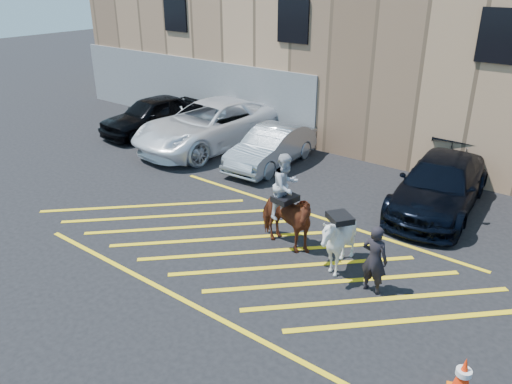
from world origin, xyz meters
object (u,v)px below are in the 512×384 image
Objects in this scene: car_white_pickup at (211,125)px; handler at (375,259)px; car_blue_suv at (440,185)px; saddled_white at (338,241)px; mounted_bay at (285,211)px; traffic_cone at (463,376)px; car_silver_sedan at (271,147)px; car_black_suv at (153,115)px.

handler is at bearing -22.84° from car_white_pickup.
car_white_pickup is at bearing -27.04° from handler.
handler is (9.13, -4.96, -0.09)m from car_white_pickup.
car_blue_suv is at bearing 5.09° from car_white_pickup.
car_white_pickup is at bearing 149.90° from saddled_white.
car_blue_suv is 4.68m from saddled_white.
mounted_bay reaches higher than traffic_cone.
car_silver_sedan is 2.62× the size of handler.
car_black_suv is 6.13m from car_silver_sedan.
car_silver_sedan is 2.23× the size of saddled_white.
saddled_white is 3.94m from traffic_cone.
car_silver_sedan is 5.59× the size of traffic_cone.
car_white_pickup reaches higher than car_black_suv.
car_blue_suv is at bearing 63.63° from mounted_bay.
car_blue_suv is 4.88m from handler.
saddled_white is (-0.99, 0.23, -0.01)m from handler.
car_silver_sedan is 1.67× the size of mounted_bay.
car_white_pickup is 8.83m from car_blue_suv.
mounted_bay is at bearing 156.89° from traffic_cone.
car_black_suv is 6.19× the size of traffic_cone.
mounted_bay is (-2.53, 0.38, 0.21)m from handler.
handler reaches higher than traffic_cone.
handler is at bearing 144.20° from traffic_cone.
traffic_cone is (2.71, -6.60, -0.37)m from car_blue_suv.
mounted_bay is at bearing -19.07° from car_black_suv.
mounted_bay is 1.57m from saddled_white.
car_black_suv is 16.01m from traffic_cone.
handler is 2.57m from mounted_bay.
car_black_suv reaches higher than car_blue_suv.
saddled_white is at bearing -44.86° from car_silver_sedan.
mounted_bay is at bearing -54.22° from car_silver_sedan.
car_blue_suv reaches higher than car_silver_sedan.
mounted_bay is 1.34× the size of saddled_white.
car_black_suv is at bearing -19.87° from handler.
car_white_pickup is 8.62× the size of traffic_cone.
car_silver_sedan is 5.80m from car_blue_suv.
saddled_white reaches higher than car_blue_suv.
car_white_pickup is (3.10, 0.18, 0.10)m from car_black_suv.
car_white_pickup is 13.34m from traffic_cone.
car_blue_suv is 7.14m from traffic_cone.
handler is (6.10, -4.74, 0.11)m from car_silver_sedan.
mounted_bay reaches higher than handler.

